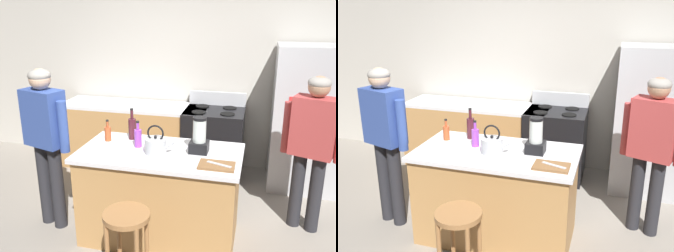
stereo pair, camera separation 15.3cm
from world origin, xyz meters
TOP-DOWN VIEW (x-y plane):
  - ground_plane at (0.00, 0.00)m, footprint 14.00×14.00m
  - back_wall at (0.00, 1.95)m, footprint 8.00×0.10m
  - kitchen_island at (0.00, 0.00)m, footprint 1.50×0.81m
  - back_counter_run at (-0.80, 1.55)m, footprint 2.00×0.64m
  - refrigerator at (1.47, 1.50)m, footprint 0.90×0.73m
  - stove_range at (0.31, 1.52)m, footprint 0.76×0.65m
  - person_by_island_left at (-1.13, -0.07)m, footprint 0.59×0.32m
  - person_by_sink_right at (1.38, 0.50)m, footprint 0.58×0.34m
  - bar_stool at (-0.05, -0.78)m, footprint 0.36×0.36m
  - blender_appliance at (0.35, 0.07)m, footprint 0.17×0.17m
  - bottle_soda at (-0.23, 0.06)m, footprint 0.07×0.07m
  - bottle_wine at (-0.36, 0.26)m, footprint 0.08×0.08m
  - bottle_cooking_sauce at (-0.58, 0.14)m, footprint 0.06×0.06m
  - tea_kettle at (-0.02, -0.05)m, footprint 0.28×0.20m
  - cutting_board at (0.55, -0.21)m, footprint 0.30×0.20m
  - chef_knife at (0.57, -0.21)m, footprint 0.22×0.10m

SIDE VIEW (x-z plane):
  - ground_plane at x=0.00m, z-range 0.00..0.00m
  - back_counter_run at x=-0.80m, z-range 0.00..0.90m
  - kitchen_island at x=0.00m, z-range 0.00..0.90m
  - stove_range at x=0.31m, z-range -0.08..1.00m
  - bar_stool at x=-0.05m, z-range 0.19..0.89m
  - refrigerator at x=1.47m, z-range 0.00..1.76m
  - cutting_board at x=0.55m, z-range 0.90..0.92m
  - chef_knife at x=0.57m, z-range 0.92..0.93m
  - person_by_sink_right at x=1.38m, z-range 0.16..1.74m
  - bottle_cooking_sauce at x=-0.58m, z-range 0.87..1.09m
  - tea_kettle at x=-0.02m, z-range 0.85..1.11m
  - person_by_island_left at x=-1.13m, z-range 0.17..1.81m
  - bottle_soda at x=-0.23m, z-range 0.87..1.12m
  - bottle_wine at x=-0.36m, z-range 0.86..1.18m
  - blender_appliance at x=0.35m, z-range 0.87..1.21m
  - back_wall at x=0.00m, z-range 0.00..2.70m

